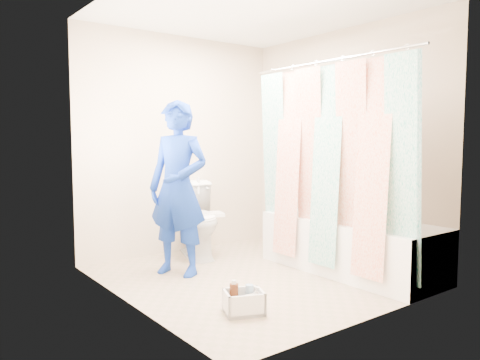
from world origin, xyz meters
TOP-DOWN VIEW (x-y plane):
  - floor at (0.00, 0.00)m, footprint 2.60×2.60m
  - ceiling at (0.00, 0.00)m, footprint 2.40×2.60m
  - wall_back at (0.00, 1.30)m, footprint 2.40×0.02m
  - wall_front at (0.00, -1.30)m, footprint 2.40×0.02m
  - wall_left at (-1.20, 0.00)m, footprint 0.02×2.60m
  - wall_right at (1.20, 0.00)m, footprint 0.02×2.60m
  - bathtub at (0.85, -0.43)m, footprint 0.70×1.75m
  - curtain_rod at (0.52, -0.43)m, footprint 0.02×1.90m
  - shower_curtain at (0.52, -0.43)m, footprint 0.06×1.75m
  - toilet at (0.01, 0.97)m, footprint 0.68×0.89m
  - tank_lid at (-0.03, 0.85)m, footprint 0.53×0.36m
  - tank_internals at (0.03, 1.18)m, footprint 0.19×0.10m
  - plumber at (-0.49, 0.49)m, footprint 0.63×0.71m
  - cleaning_caddy at (-0.61, -0.68)m, footprint 0.34×0.31m

SIDE VIEW (x-z plane):
  - floor at x=0.00m, z-range 0.00..0.00m
  - cleaning_caddy at x=-0.61m, z-range -0.03..0.18m
  - bathtub at x=0.85m, z-range 0.02..0.52m
  - toilet at x=0.01m, z-range 0.00..0.80m
  - tank_lid at x=-0.03m, z-range 0.45..0.49m
  - tank_internals at x=0.03m, z-range 0.66..0.92m
  - plumber at x=-0.49m, z-range 0.00..1.62m
  - shower_curtain at x=0.52m, z-range 0.12..1.92m
  - wall_back at x=0.00m, z-range 0.00..2.40m
  - wall_front at x=0.00m, z-range 0.00..2.40m
  - wall_left at x=-1.20m, z-range 0.00..2.40m
  - wall_right at x=1.20m, z-range 0.00..2.40m
  - curtain_rod at x=0.52m, z-range 1.94..1.96m
  - ceiling at x=0.00m, z-range 2.39..2.41m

